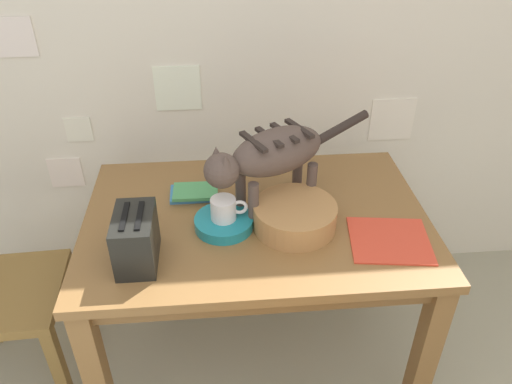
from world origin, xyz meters
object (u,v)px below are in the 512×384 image
Objects in this scene: cat at (271,156)px; saucer_bowl at (224,223)px; toaster at (136,239)px; book_stack at (194,192)px; dining_table at (256,236)px; wicker_basket at (295,216)px; magazine at (390,240)px; coffee_mug at (224,209)px.

cat is 0.28m from saucer_bowl.
cat reaches higher than toaster.
toaster reaches higher than book_stack.
dining_table is 0.28m from book_stack.
toaster is at bearing 91.01° from cat.
cat reaches higher than wicker_basket.
saucer_bowl reaches higher than magazine.
saucer_bowl is at bearing -153.52° from dining_table.
book_stack is 0.41m from wicker_basket.
toaster is at bearing -115.64° from book_stack.
saucer_bowl is 0.71× the size of wicker_basket.
cat is (0.05, 0.03, 0.32)m from dining_table.
coffee_mug is (-0.11, -0.06, 0.17)m from dining_table.
dining_table is at bearing 27.16° from coffee_mug.
saucer_bowl is at bearing 180.00° from coffee_mug.
cat is 0.36m from book_stack.
coffee_mug reaches higher than wicker_basket.
cat is 0.23m from coffee_mug.
coffee_mug is 0.24m from book_stack.
book_stack is (-0.22, 0.14, 0.11)m from dining_table.
wicker_basket is (0.24, -0.02, 0.03)m from saucer_bowl.
magazine is at bearing -19.06° from wicker_basket.
cat is at bearing 26.43° from saucer_bowl.
wicker_basket is (-0.30, 0.10, 0.04)m from magazine.
magazine is 1.29× the size of toaster.
saucer_bowl is 1.13× the size of book_stack.
saucer_bowl is at bearing 175.00° from magazine.
wicker_basket is at bearing -30.48° from dining_table.
toaster reaches higher than magazine.
dining_table is 9.66× the size of coffee_mug.
wicker_basket is at bearing -169.89° from cat.
saucer_bowl is at bearing 175.96° from wicker_basket.
toaster reaches higher than dining_table.
cat reaches higher than coffee_mug.
dining_table is 2.01× the size of cat.
toaster reaches higher than wicker_basket.
book_stack reaches higher than magazine.
magazine is (0.43, -0.18, 0.10)m from dining_table.
dining_table is at bearing -33.35° from book_stack.
dining_table is 4.66× the size of magazine.
coffee_mug is at bearing -61.73° from book_stack.
wicker_basket is (0.24, -0.02, -0.03)m from coffee_mug.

